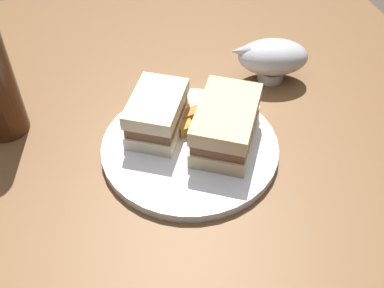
% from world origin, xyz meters
% --- Properties ---
extents(plate, '(0.25, 0.25, 0.01)m').
position_xyz_m(plate, '(-0.03, -0.00, 0.78)').
color(plate, white).
rests_on(plate, dining_table).
extents(sandwich_half_left, '(0.14, 0.13, 0.06)m').
position_xyz_m(sandwich_half_left, '(-0.02, 0.05, 0.82)').
color(sandwich_half_left, '#CCB284').
rests_on(sandwich_half_left, plate).
extents(sandwich_half_right, '(0.12, 0.11, 0.06)m').
position_xyz_m(sandwich_half_right, '(-0.08, -0.04, 0.82)').
color(sandwich_half_right, beige).
rests_on(sandwich_half_right, plate).
extents(potato_wedge_front, '(0.05, 0.05, 0.02)m').
position_xyz_m(potato_wedge_front, '(-0.11, -0.01, 0.80)').
color(potato_wedge_front, gold).
rests_on(potato_wedge_front, plate).
extents(potato_wedge_middle, '(0.04, 0.03, 0.02)m').
position_xyz_m(potato_wedge_middle, '(-0.06, 0.04, 0.80)').
color(potato_wedge_middle, '#AD702D').
rests_on(potato_wedge_middle, plate).
extents(potato_wedge_back, '(0.04, 0.02, 0.02)m').
position_xyz_m(potato_wedge_back, '(-0.07, 0.00, 0.80)').
color(potato_wedge_back, gold).
rests_on(potato_wedge_back, plate).
extents(potato_wedge_left_edge, '(0.05, 0.04, 0.02)m').
position_xyz_m(potato_wedge_left_edge, '(-0.08, -0.01, 0.80)').
color(potato_wedge_left_edge, '#B77F33').
rests_on(potato_wedge_left_edge, plate).
extents(potato_wedge_right_edge, '(0.03, 0.06, 0.02)m').
position_xyz_m(potato_wedge_right_edge, '(-0.08, 0.01, 0.80)').
color(potato_wedge_right_edge, '#AD702D').
rests_on(potato_wedge_right_edge, plate).
extents(potato_wedge_stray, '(0.03, 0.05, 0.02)m').
position_xyz_m(potato_wedge_stray, '(-0.04, 0.03, 0.80)').
color(potato_wedge_stray, '#B77F33').
rests_on(potato_wedge_stray, plate).
extents(gravy_boat, '(0.10, 0.13, 0.07)m').
position_xyz_m(gravy_boat, '(-0.15, 0.17, 0.82)').
color(gravy_boat, '#B7B7BC').
rests_on(gravy_boat, dining_table).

